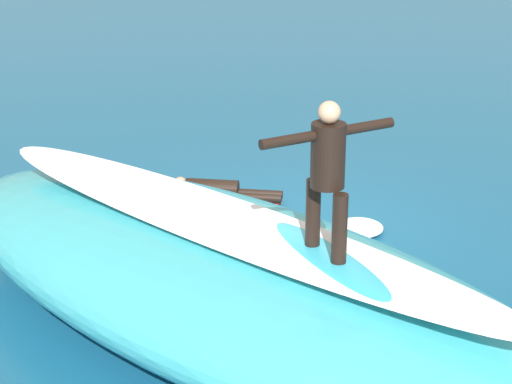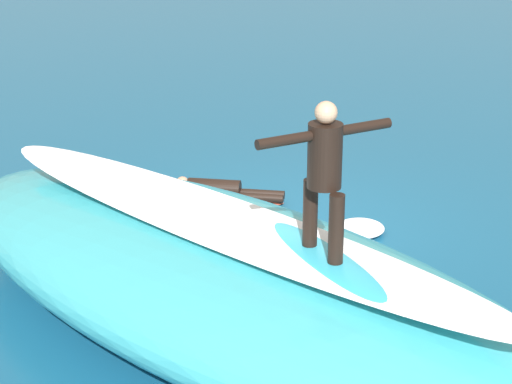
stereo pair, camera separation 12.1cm
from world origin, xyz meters
The scene contains 9 objects.
ground_plane centered at (0.00, 0.00, 0.00)m, with size 120.00×120.00×0.00m, color #145175.
wave_crest centered at (-0.46, 2.85, 0.62)m, with size 8.38×3.17×1.25m, color teal.
wave_foam_lip centered at (-0.46, 2.85, 1.29)m, with size 7.12×1.11×0.08m, color white.
surfboard_riding centered at (-1.71, 3.28, 1.30)m, with size 2.10×0.49×0.09m, color #33B2D1.
surfer_riding centered at (-1.71, 3.28, 2.19)m, with size 0.90×1.15×1.45m.
surfboard_paddling centered at (1.34, -0.54, 0.03)m, with size 2.04×0.52×0.06m, color #E0563D.
surfer_paddling centered at (1.23, -0.57, 0.19)m, with size 1.57×0.63×0.29m.
foam_patch_mid centered at (1.79, 1.11, 0.06)m, with size 0.55×0.41×0.13m, color white.
foam_patch_far centered at (-0.96, -0.28, 0.07)m, with size 0.69×0.65×0.14m, color white.
Camera 2 is at (-4.27, 10.48, 4.86)m, focal length 63.74 mm.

